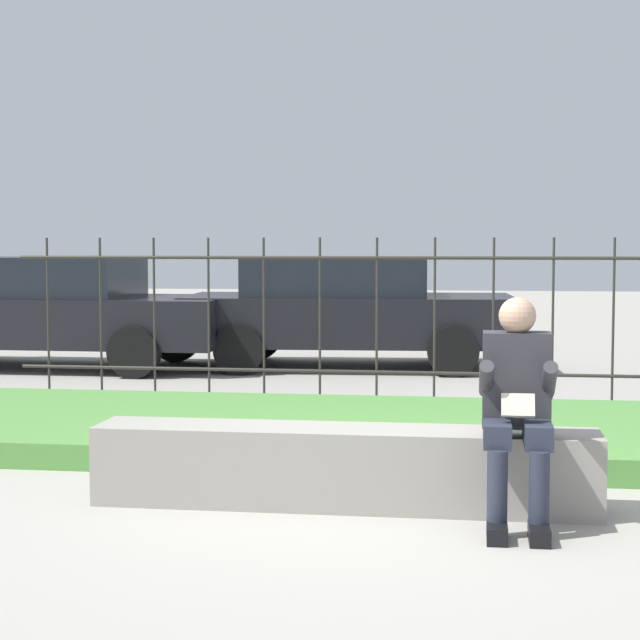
{
  "coord_description": "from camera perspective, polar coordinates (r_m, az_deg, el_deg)",
  "views": [
    {
      "loc": [
        0.65,
        -6.28,
        1.57
      ],
      "look_at": [
        -0.58,
        2.27,
        0.96
      ],
      "focal_mm": 60.0,
      "sensor_mm": 36.0,
      "label": 1
    }
  ],
  "objects": [
    {
      "name": "car_parked_left",
      "position": [
        14.01,
        -14.6,
        0.58
      ],
      "size": [
        4.66,
        1.98,
        1.41
      ],
      "rotation": [
        0.0,
        0.0,
        -0.0
      ],
      "color": "black",
      "rests_on": "ground_plane"
    },
    {
      "name": "ground_plane",
      "position": [
        6.51,
        2.26,
        -9.91
      ],
      "size": [
        60.0,
        60.0,
        0.0
      ],
      "primitive_type": "plane",
      "color": "#A8A399"
    },
    {
      "name": "car_parked_center",
      "position": [
        13.58,
        1.38,
        0.57
      ],
      "size": [
        4.23,
        2.17,
        1.4
      ],
      "rotation": [
        0.0,
        0.0,
        0.07
      ],
      "color": "black",
      "rests_on": "ground_plane"
    },
    {
      "name": "grass_berm",
      "position": [
        8.48,
        3.7,
        -5.97
      ],
      "size": [
        9.81,
        2.7,
        0.19
      ],
      "color": "#569342",
      "rests_on": "ground_plane"
    },
    {
      "name": "stone_bench",
      "position": [
        6.47,
        1.3,
        -8.06
      ],
      "size": [
        3.02,
        0.47,
        0.47
      ],
      "color": "gray",
      "rests_on": "ground_plane"
    },
    {
      "name": "person_seated_reader",
      "position": [
        6.08,
        10.46,
        -4.25
      ],
      "size": [
        0.42,
        0.73,
        1.27
      ],
      "color": "black",
      "rests_on": "ground_plane"
    },
    {
      "name": "iron_fence",
      "position": [
        10.34,
        4.58,
        0.09
      ],
      "size": [
        7.81,
        0.03,
        1.63
      ],
      "color": "#332D28",
      "rests_on": "ground_plane"
    }
  ]
}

